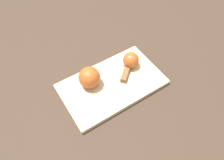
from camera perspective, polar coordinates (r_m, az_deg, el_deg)
The scene contains 6 objects.
ground_plane at distance 0.89m, azimuth -0.00°, elevation -1.53°, with size 4.00×4.00×0.00m, color #38281E.
cutting_board at distance 0.88m, azimuth -0.00°, elevation -1.16°, with size 0.41×0.25×0.02m.
apple_half_left at distance 0.84m, azimuth -5.90°, elevation 0.67°, with size 0.09×0.09×0.09m.
apple_half_right at distance 0.91m, azimuth 4.96°, elevation 5.19°, with size 0.07×0.07×0.07m.
knife at distance 0.90m, azimuth 3.45°, elevation 1.90°, with size 0.13×0.12×0.02m.
apple_slice at distance 0.95m, azimuth 2.96°, elevation 4.97°, with size 0.06×0.06×0.01m.
Camera 1 is at (-0.27, -0.44, 0.73)m, focal length 35.00 mm.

